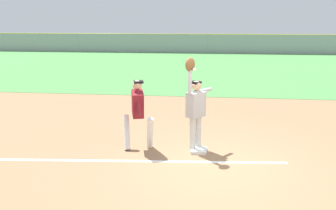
{
  "coord_description": "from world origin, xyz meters",
  "views": [
    {
      "loc": [
        -0.26,
        -6.85,
        3.14
      ],
      "look_at": [
        -1.12,
        1.12,
        1.05
      ],
      "focal_mm": 35.86,
      "sensor_mm": 36.0,
      "label": 1
    }
  ],
  "objects_px": {
    "parked_car_white": "(256,44)",
    "parked_car_black": "(208,43)",
    "fielder": "(195,106)",
    "first_base": "(199,150)",
    "runner": "(138,110)",
    "parked_car_red": "(162,43)",
    "baseball": "(194,69)"
  },
  "relations": [
    {
      "from": "runner",
      "to": "parked_car_black",
      "type": "bearing_deg",
      "value": 69.73
    },
    {
      "from": "parked_car_white",
      "to": "fielder",
      "type": "bearing_deg",
      "value": -107.72
    },
    {
      "from": "first_base",
      "to": "runner",
      "type": "distance_m",
      "value": 1.76
    },
    {
      "from": "fielder",
      "to": "parked_car_white",
      "type": "bearing_deg",
      "value": -60.06
    },
    {
      "from": "runner",
      "to": "parked_car_black",
      "type": "height_order",
      "value": "runner"
    },
    {
      "from": "fielder",
      "to": "baseball",
      "type": "height_order",
      "value": "fielder"
    },
    {
      "from": "first_base",
      "to": "fielder",
      "type": "distance_m",
      "value": 1.09
    },
    {
      "from": "fielder",
      "to": "baseball",
      "type": "relative_size",
      "value": 30.81
    },
    {
      "from": "parked_car_red",
      "to": "parked_car_white",
      "type": "relative_size",
      "value": 0.97
    },
    {
      "from": "baseball",
      "to": "parked_car_red",
      "type": "height_order",
      "value": "baseball"
    },
    {
      "from": "fielder",
      "to": "runner",
      "type": "relative_size",
      "value": 1.33
    },
    {
      "from": "parked_car_black",
      "to": "runner",
      "type": "bearing_deg",
      "value": -100.76
    },
    {
      "from": "first_base",
      "to": "parked_car_black",
      "type": "relative_size",
      "value": 0.08
    },
    {
      "from": "parked_car_red",
      "to": "parked_car_white",
      "type": "distance_m",
      "value": 9.14
    },
    {
      "from": "first_base",
      "to": "parked_car_white",
      "type": "relative_size",
      "value": 0.08
    },
    {
      "from": "first_base",
      "to": "baseball",
      "type": "xyz_separation_m",
      "value": [
        -0.14,
        -0.09,
        1.98
      ]
    },
    {
      "from": "baseball",
      "to": "parked_car_red",
      "type": "bearing_deg",
      "value": 98.75
    },
    {
      "from": "parked_car_red",
      "to": "first_base",
      "type": "bearing_deg",
      "value": -81.94
    },
    {
      "from": "parked_car_white",
      "to": "baseball",
      "type": "bearing_deg",
      "value": -107.71
    },
    {
      "from": "first_base",
      "to": "fielder",
      "type": "bearing_deg",
      "value": 134.55
    },
    {
      "from": "baseball",
      "to": "parked_car_black",
      "type": "distance_m",
      "value": 26.17
    },
    {
      "from": "baseball",
      "to": "fielder",
      "type": "bearing_deg",
      "value": 79.65
    },
    {
      "from": "fielder",
      "to": "parked_car_white",
      "type": "distance_m",
      "value": 26.13
    },
    {
      "from": "first_base",
      "to": "fielder",
      "type": "relative_size",
      "value": 0.17
    },
    {
      "from": "fielder",
      "to": "first_base",
      "type": "bearing_deg",
      "value": 175.69
    },
    {
      "from": "parked_car_white",
      "to": "parked_car_black",
      "type": "bearing_deg",
      "value": 169.67
    },
    {
      "from": "parked_car_black",
      "to": "parked_car_white",
      "type": "bearing_deg",
      "value": -10.44
    },
    {
      "from": "first_base",
      "to": "parked_car_red",
      "type": "height_order",
      "value": "parked_car_red"
    },
    {
      "from": "runner",
      "to": "baseball",
      "type": "height_order",
      "value": "baseball"
    },
    {
      "from": "first_base",
      "to": "baseball",
      "type": "distance_m",
      "value": 1.98
    },
    {
      "from": "runner",
      "to": "baseball",
      "type": "xyz_separation_m",
      "value": [
        1.34,
        -0.14,
        1.02
      ]
    },
    {
      "from": "fielder",
      "to": "parked_car_black",
      "type": "height_order",
      "value": "fielder"
    }
  ]
}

